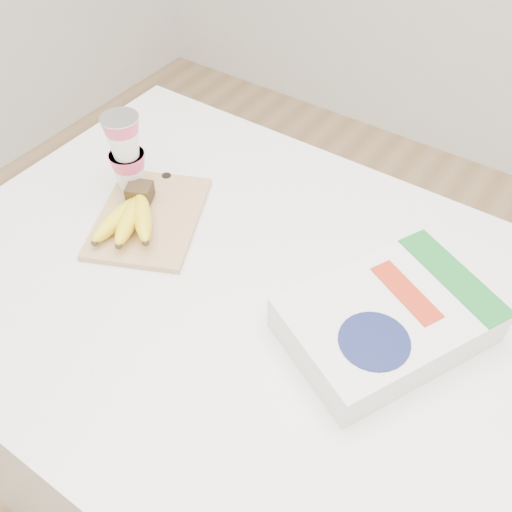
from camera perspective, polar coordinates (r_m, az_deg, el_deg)
The scene contains 6 objects.
room at distance 0.74m, azimuth 2.60°, elevation 13.32°, with size 4.00×4.00×4.00m.
table at distance 1.41m, azimuth 1.39°, elevation -17.30°, with size 1.31×0.87×0.98m, color white.
cutting_board at distance 1.15m, azimuth -10.61°, elevation 3.82°, with size 0.19×0.26×0.01m, color tan.
bananas at distance 1.12m, azimuth -12.40°, elevation 4.02°, with size 0.16×0.19×0.06m.
yogurt_stack at distance 1.16m, azimuth -12.89°, elevation 10.14°, with size 0.08×0.08×0.17m.
cereal_box at distance 0.95m, azimuth 12.99°, elevation -6.22°, with size 0.34×0.39×0.07m.
Camera 1 is at (0.32, -0.53, 1.76)m, focal length 40.00 mm.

